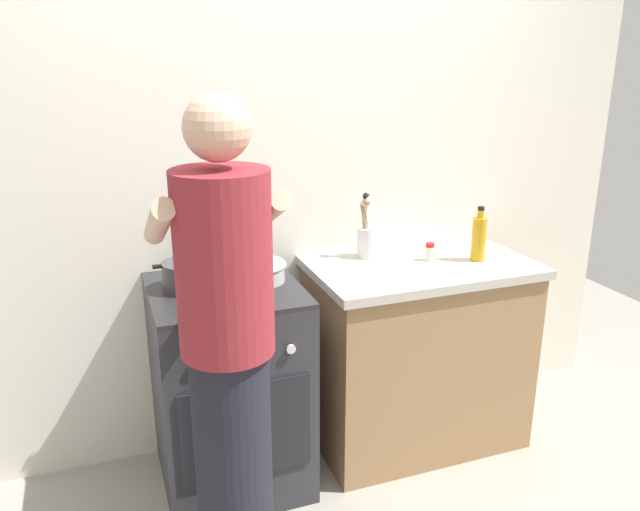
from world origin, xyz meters
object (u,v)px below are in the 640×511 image
at_px(mixing_bowl, 256,271).
at_px(person, 229,361).
at_px(oil_bottle, 479,238).
at_px(spice_bottle, 430,252).
at_px(stove_range, 230,387).
at_px(pot, 187,275).
at_px(utensil_crock, 368,237).

bearing_deg(mixing_bowl, person, -112.70).
height_order(mixing_bowl, oil_bottle, oil_bottle).
height_order(spice_bottle, person, person).
relative_size(stove_range, oil_bottle, 3.59).
height_order(stove_range, pot, pot).
distance_m(utensil_crock, person, 1.09).
relative_size(utensil_crock, person, 0.18).
relative_size(oil_bottle, person, 0.15).
height_order(utensil_crock, oil_bottle, utensil_crock).
bearing_deg(spice_bottle, oil_bottle, -19.18).
bearing_deg(spice_bottle, utensil_crock, 149.28).
relative_size(mixing_bowl, utensil_crock, 0.84).
relative_size(stove_range, spice_bottle, 10.88).
relative_size(mixing_bowl, oil_bottle, 1.02).
bearing_deg(spice_bottle, pot, 179.22).
xyz_separation_m(utensil_crock, oil_bottle, (0.45, -0.22, 0.01)).
height_order(mixing_bowl, spice_bottle, spice_bottle).
bearing_deg(utensil_crock, stove_range, -166.60).
distance_m(pot, spice_bottle, 1.09).
height_order(pot, utensil_crock, utensil_crock).
distance_m(pot, person, 0.60).
relative_size(pot, person, 0.15).
bearing_deg(stove_range, spice_bottle, 1.34).
height_order(pot, oil_bottle, oil_bottle).
height_order(stove_range, spice_bottle, spice_bottle).
xyz_separation_m(pot, utensil_crock, (0.84, 0.13, 0.04)).
bearing_deg(oil_bottle, pot, 176.17).
relative_size(utensil_crock, spice_bottle, 3.66).
xyz_separation_m(utensil_crock, spice_bottle, (0.24, -0.15, -0.06)).
bearing_deg(oil_bottle, mixing_bowl, 175.25).
relative_size(stove_range, pot, 3.42).
distance_m(mixing_bowl, person, 0.64).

